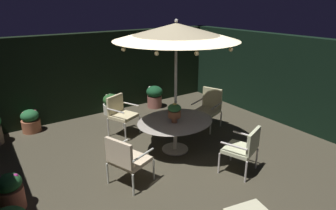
{
  "coord_description": "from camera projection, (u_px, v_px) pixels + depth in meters",
  "views": [
    {
      "loc": [
        -3.07,
        -4.34,
        3.11
      ],
      "look_at": [
        0.27,
        0.53,
        0.97
      ],
      "focal_mm": 30.75,
      "sensor_mm": 36.0,
      "label": 1
    }
  ],
  "objects": [
    {
      "name": "ground_plane",
      "position": [
        172.0,
        158.0,
        6.06
      ],
      "size": [
        7.59,
        7.23,
        0.02
      ],
      "primitive_type": "cube",
      "color": "#443E2F"
    },
    {
      "name": "patio_chair_east",
      "position": [
        126.0,
        158.0,
        5.01
      ],
      "size": [
        0.78,
        0.8,
        0.94
      ],
      "color": "beige",
      "rests_on": "ground_plane"
    },
    {
      "name": "patio_dining_table",
      "position": [
        175.0,
        125.0,
        6.2
      ],
      "size": [
        1.7,
        1.42,
        0.71
      ],
      "color": "silver",
      "rests_on": "ground_plane"
    },
    {
      "name": "patio_umbrella",
      "position": [
        176.0,
        32.0,
        5.53
      ],
      "size": [
        2.48,
        2.48,
        2.8
      ],
      "color": "silver",
      "rests_on": "ground_plane"
    },
    {
      "name": "potted_plant_back_left",
      "position": [
        31.0,
        121.0,
        7.21
      ],
      "size": [
        0.45,
        0.45,
        0.57
      ],
      "color": "#AF6142",
      "rests_on": "ground_plane"
    },
    {
      "name": "potted_plant_back_center",
      "position": [
        154.0,
        96.0,
        8.86
      ],
      "size": [
        0.5,
        0.5,
        0.67
      ],
      "color": "#9E5C51",
      "rests_on": "ground_plane"
    },
    {
      "name": "patio_chair_southeast",
      "position": [
        244.0,
        147.0,
        5.37
      ],
      "size": [
        0.76,
        0.73,
        0.92
      ],
      "color": "silver",
      "rests_on": "ground_plane"
    },
    {
      "name": "hedge_backdrop_right",
      "position": [
        284.0,
        80.0,
        7.6
      ],
      "size": [
        0.3,
        7.23,
        2.31
      ],
      "primitive_type": "cube",
      "color": "black",
      "rests_on": "ground_plane"
    },
    {
      "name": "hedge_backdrop_rear",
      "position": [
        103.0,
        73.0,
        8.35
      ],
      "size": [
        7.59,
        0.3,
        2.31
      ],
      "primitive_type": "cube",
      "color": "black",
      "rests_on": "ground_plane"
    },
    {
      "name": "patio_chair_northeast",
      "position": [
        121.0,
        112.0,
        6.99
      ],
      "size": [
        0.76,
        0.75,
        0.97
      ],
      "color": "beige",
      "rests_on": "ground_plane"
    },
    {
      "name": "patio_chair_north",
      "position": [
        209.0,
        106.0,
        7.43
      ],
      "size": [
        0.8,
        0.77,
        1.0
      ],
      "color": "beige",
      "rests_on": "ground_plane"
    },
    {
      "name": "potted_plant_back_right",
      "position": [
        10.0,
        192.0,
        4.48
      ],
      "size": [
        0.39,
        0.39,
        0.61
      ],
      "color": "#B25C47",
      "rests_on": "ground_plane"
    },
    {
      "name": "centerpiece_planter",
      "position": [
        174.0,
        111.0,
        5.98
      ],
      "size": [
        0.28,
        0.28,
        0.43
      ],
      "color": "#A96747",
      "rests_on": "patio_dining_table"
    },
    {
      "name": "potted_plant_front_corner",
      "position": [
        111.0,
        104.0,
        8.4
      ],
      "size": [
        0.48,
        0.48,
        0.58
      ],
      "color": "beige",
      "rests_on": "ground_plane"
    }
  ]
}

